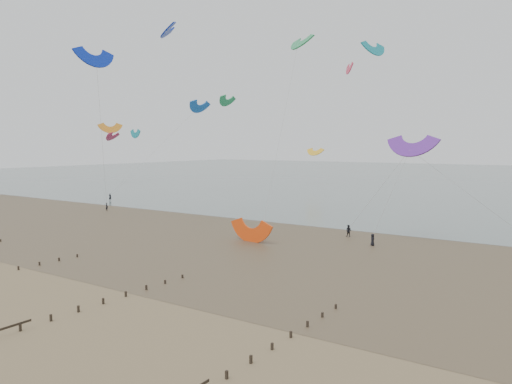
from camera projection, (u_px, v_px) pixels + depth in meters
ground at (62, 301)px, 46.01m from camera, size 500.00×500.00×0.00m
sea_and_shore at (242, 238)px, 76.69m from camera, size 500.00×665.00×0.03m
kitesurfer_lead at (107, 207)px, 107.75m from camera, size 0.64×0.42×1.75m
kitesurfers at (478, 240)px, 70.83m from camera, size 134.79×26.18×1.88m
grounded_kite at (251, 242)px, 73.72m from camera, size 7.23×5.97×3.64m
kites_airborne at (361, 110)px, 119.76m from camera, size 237.10×109.15×35.75m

